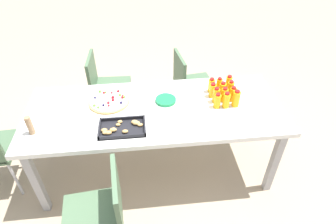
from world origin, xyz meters
name	(u,v)px	position (x,y,z in m)	size (l,w,h in m)	color
ground_plane	(157,168)	(0.00, 0.00, 0.00)	(12.00, 12.00, 0.00)	tan
party_table	(155,115)	(0.00, 0.00, 0.68)	(2.12, 0.83, 0.75)	white
chair_near_left	(189,82)	(-0.42, -0.75, 0.50)	(0.45, 0.45, 0.83)	#4C6B4C
chair_near_right	(105,84)	(0.49, -0.80, 0.50)	(0.41, 0.41, 0.83)	#4C6B4C
chair_far_right	(102,211)	(0.42, 0.74, 0.50)	(0.43, 0.43, 0.83)	#4C6B4C
juice_bottle_0	(229,83)	(-0.67, -0.20, 0.82)	(0.06, 0.06, 0.15)	#FAAE14
juice_bottle_1	(219,85)	(-0.58, -0.20, 0.81)	(0.05, 0.05, 0.13)	#F9AC14
juice_bottle_2	(211,85)	(-0.51, -0.20, 0.81)	(0.06, 0.06, 0.14)	#F8AC14
juice_bottle_3	(230,89)	(-0.66, -0.12, 0.82)	(0.06, 0.06, 0.15)	#F9AF14
juice_bottle_4	(222,90)	(-0.59, -0.12, 0.81)	(0.06, 0.06, 0.14)	#FAAF14
juice_bottle_5	(213,90)	(-0.50, -0.12, 0.81)	(0.06, 0.06, 0.13)	#FAAD14
juice_bottle_6	(233,94)	(-0.66, -0.05, 0.81)	(0.06, 0.06, 0.13)	#FAAC14
juice_bottle_7	(224,95)	(-0.59, -0.05, 0.81)	(0.06, 0.06, 0.13)	#FAAC14
juice_bottle_8	(216,95)	(-0.52, -0.04, 0.82)	(0.06, 0.06, 0.14)	#FAAF14
juice_bottle_9	(236,99)	(-0.67, 0.03, 0.82)	(0.06, 0.06, 0.15)	#FAAD14
juice_bottle_10	(226,100)	(-0.58, 0.04, 0.82)	(0.06, 0.06, 0.14)	#F9AF14
juice_bottle_11	(217,101)	(-0.51, 0.03, 0.81)	(0.05, 0.05, 0.13)	#FAAE14
fruit_pizza	(109,101)	(0.38, -0.13, 0.76)	(0.34, 0.34, 0.05)	tan
snack_tray	(122,128)	(0.27, 0.22, 0.76)	(0.35, 0.22, 0.04)	black
plate_stack	(166,100)	(-0.10, -0.09, 0.76)	(0.17, 0.17, 0.02)	#1E8C4C
napkin_stack	(177,116)	(-0.17, 0.12, 0.76)	(0.15, 0.15, 0.02)	white
cardboard_tube	(30,125)	(0.93, 0.19, 0.83)	(0.04, 0.04, 0.15)	#9E7A56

